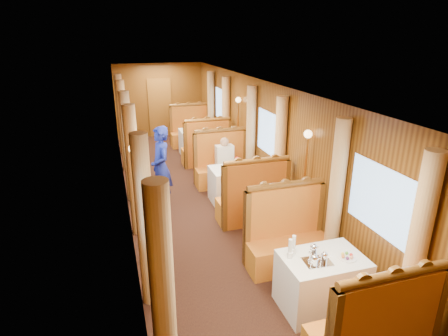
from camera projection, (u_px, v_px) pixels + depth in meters
name	position (u px, v px, depth m)	size (l,w,h in m)	color
floor	(202.00, 205.00, 7.95)	(3.00, 12.00, 0.01)	black
ceiling	(199.00, 86.00, 7.10)	(3.00, 12.00, 0.01)	silver
wall_far	(160.00, 100.00, 12.92)	(3.00, 2.50, 0.01)	brown
wall_left	(124.00, 155.00, 7.11)	(12.00, 2.50, 0.01)	brown
wall_right	(269.00, 143.00, 7.94)	(12.00, 2.50, 0.01)	brown
doorway_far	(160.00, 108.00, 12.98)	(0.80, 0.04, 2.00)	brown
table_near	(321.00, 282.00, 4.88)	(1.05, 0.72, 0.75)	white
banquette_near_fwd	(372.00, 336.00, 3.95)	(1.30, 0.55, 1.34)	#AE3F13
banquette_near_aft	(287.00, 240.00, 5.78)	(1.30, 0.55, 1.34)	#AE3F13
table_mid	(235.00, 185.00, 8.03)	(1.05, 0.72, 0.75)	white
banquette_mid_fwd	(252.00, 202.00, 7.10)	(1.30, 0.55, 1.34)	#AE3F13
banquette_mid_aft	(222.00, 167.00, 8.92)	(1.30, 0.55, 1.34)	#AE3F13
table_far	(198.00, 142.00, 11.18)	(1.05, 0.72, 0.75)	white
banquette_far_fwd	(206.00, 150.00, 10.25)	(1.30, 0.55, 1.34)	#AE3F13
banquette_far_aft	(191.00, 132.00, 12.07)	(1.30, 0.55, 1.34)	#AE3F13
tea_tray	(317.00, 262.00, 4.65)	(0.34, 0.26, 0.01)	silver
teapot_left	(314.00, 262.00, 4.55)	(0.15, 0.11, 0.12)	silver
teapot_right	(324.00, 258.00, 4.63)	(0.14, 0.10, 0.11)	silver
teapot_back	(313.00, 251.00, 4.77)	(0.15, 0.12, 0.13)	silver
fruit_plate	(347.00, 257.00, 4.73)	(0.24, 0.24, 0.05)	white
cup_inboard	(290.00, 250.00, 4.71)	(0.08, 0.08, 0.26)	white
cup_outboard	(293.00, 247.00, 4.80)	(0.08, 0.08, 0.26)	white
rose_vase_mid	(237.00, 160.00, 7.84)	(0.06, 0.06, 0.36)	silver
rose_vase_far	(197.00, 124.00, 10.95)	(0.06, 0.06, 0.36)	silver
window_left_near	(141.00, 235.00, 3.90)	(1.20, 0.90, 0.01)	#7FADE5
curtain_left_near_a	(163.00, 303.00, 3.32)	(0.22, 0.22, 2.35)	tan
curtain_left_near_b	(145.00, 223.00, 4.72)	(0.22, 0.22, 2.35)	tan
window_right_near	(380.00, 200.00, 4.72)	(1.20, 0.90, 0.01)	#7FADE5
curtain_right_near_a	(416.00, 253.00, 4.08)	(0.22, 0.22, 2.35)	tan
curtain_right_near_b	(336.00, 197.00, 5.48)	(0.22, 0.22, 2.35)	tan
window_left_mid	(124.00, 145.00, 7.05)	(1.20, 0.90, 0.01)	#7FADE5
curtain_left_mid_a	(134.00, 172.00, 6.47)	(0.22, 0.22, 2.35)	tan
curtain_left_mid_b	(128.00, 147.00, 7.87)	(0.22, 0.22, 2.35)	tan
window_right_mid	(269.00, 133.00, 7.87)	(1.20, 0.90, 0.01)	#7FADE5
curtain_right_mid_a	(280.00, 157.00, 7.23)	(0.22, 0.22, 2.35)	tan
curtain_right_mid_b	(251.00, 137.00, 8.63)	(0.22, 0.22, 2.35)	tan
window_left_far	(117.00, 111.00, 10.20)	(1.20, 0.90, 0.01)	#7FADE5
curtain_left_far_a	(124.00, 127.00, 9.62)	(0.22, 0.22, 2.35)	tan
curtain_left_far_b	(121.00, 115.00, 11.02)	(0.22, 0.22, 2.35)	tan
window_right_far	(221.00, 105.00, 11.01)	(1.20, 0.90, 0.01)	#7FADE5
curtain_right_far_a	(226.00, 120.00, 10.38)	(0.22, 0.22, 2.35)	tan
curtain_right_far_b	(211.00, 109.00, 11.78)	(0.22, 0.22, 2.35)	tan
sconce_left_fore	(136.00, 181.00, 5.52)	(0.14, 0.14, 1.95)	#BF8C3F
sconce_right_fore	(306.00, 163.00, 6.29)	(0.14, 0.14, 1.95)	#BF8C3F
sconce_left_aft	(124.00, 127.00, 8.67)	(0.14, 0.14, 1.95)	#BF8C3F
sconce_right_aft	(238.00, 119.00, 9.44)	(0.14, 0.14, 1.95)	#BF8C3F
steward	(161.00, 167.00, 7.62)	(0.62, 0.41, 1.71)	navy
passenger	(225.00, 158.00, 8.60)	(0.40, 0.44, 0.76)	beige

